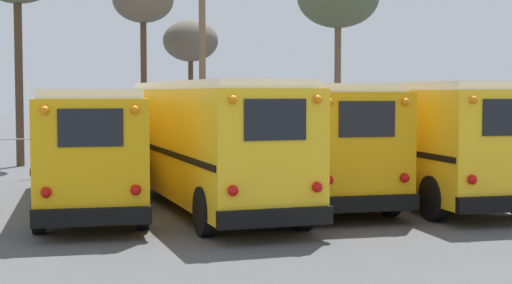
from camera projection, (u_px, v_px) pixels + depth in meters
The scene contains 9 objects.
ground_plane at pixel (257, 203), 21.37m from camera, with size 160.00×160.00×0.00m, color #4C4C4F.
school_bus_0 at pixel (89, 143), 20.80m from camera, with size 2.87×10.89×3.09m.
school_bus_1 at pixel (210, 140), 20.13m from camera, with size 2.96×10.23×3.30m.
school_bus_2 at pixel (299, 136), 22.50m from camera, with size 2.77×10.66×3.22m.
school_bus_3 at pixel (412, 136), 22.12m from camera, with size 2.80×10.19×3.28m.
utility_pole at pixel (202, 57), 31.36m from camera, with size 1.80×0.27×8.50m.
bare_tree_2 at pixel (191, 42), 37.73m from camera, with size 2.66×2.66×6.50m.
bare_tree_3 at pixel (143, 3), 34.64m from camera, with size 2.69×2.69×8.12m.
fence_line at pixel (202, 148), 28.79m from camera, with size 16.97×0.06×1.42m.
Camera 1 is at (-5.59, -20.48, 3.02)m, focal length 55.00 mm.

